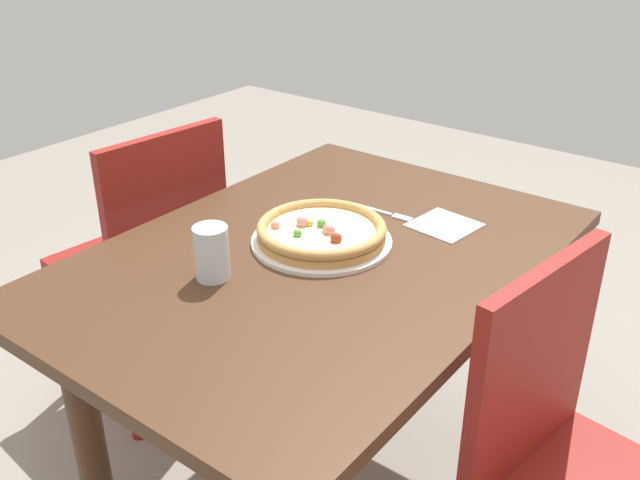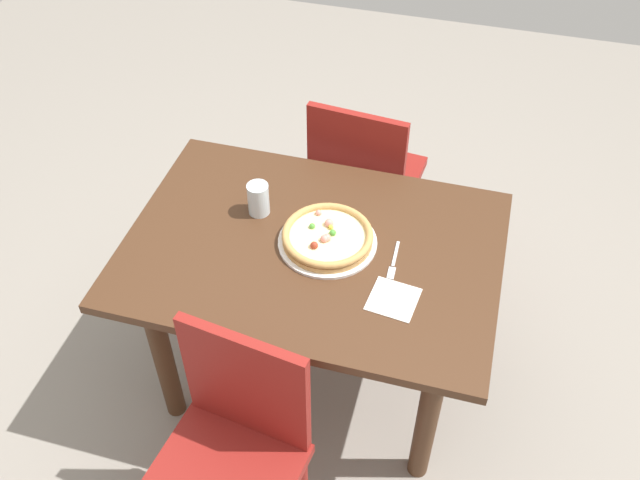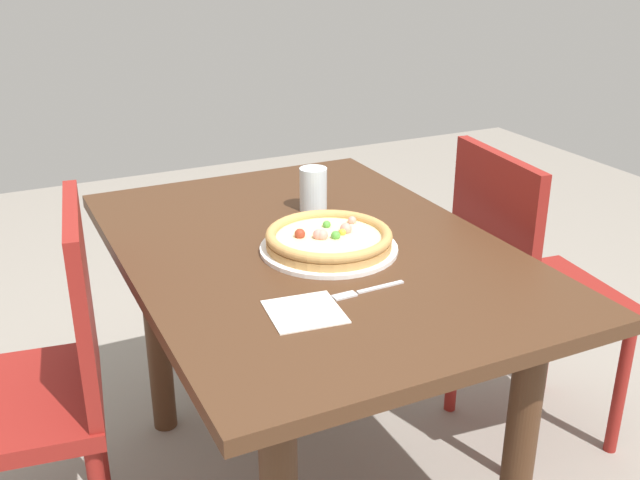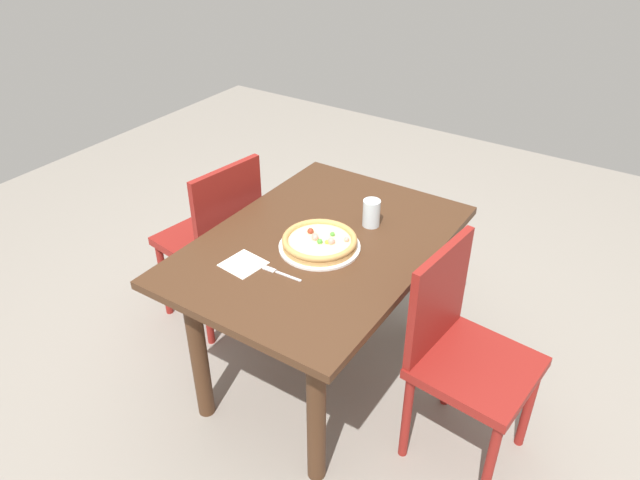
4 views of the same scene
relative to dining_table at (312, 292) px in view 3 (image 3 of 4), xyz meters
The scene contains 8 objects.
dining_table is the anchor object (origin of this frame).
chair_near 0.65m from the dining_table, 92.94° to the right, with size 0.44×0.44×0.89m.
chair_far 0.65m from the dining_table, 84.48° to the left, with size 0.45×0.45×0.89m.
plate 0.14m from the dining_table, 150.60° to the right, with size 0.32×0.32×0.01m, color white.
pizza 0.16m from the dining_table, 150.27° to the right, with size 0.29×0.29×0.05m.
fork 0.29m from the dining_table, behind, with size 0.02×0.17×0.00m.
drinking_glass 0.30m from the dining_table, 26.50° to the right, with size 0.07×0.07×0.11m, color silver.
napkin 0.35m from the dining_table, 152.51° to the left, with size 0.14×0.14×0.00m, color white.
Camera 3 is at (-1.45, 0.68, 1.41)m, focal length 41.87 mm.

